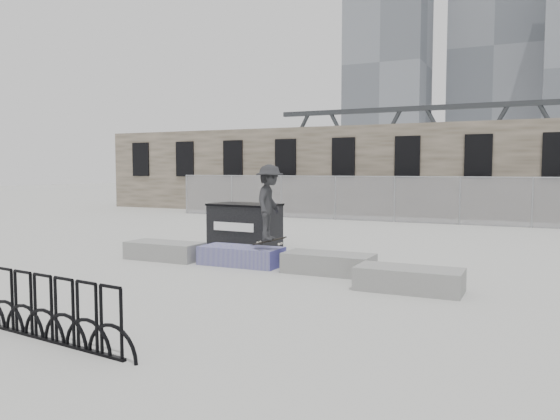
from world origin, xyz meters
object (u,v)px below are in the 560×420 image
object	(u,v)px
planter_center_left	(241,255)
planter_center_right	(329,262)
planter_offset	(409,278)
dumpster	(245,226)
bike_rack	(14,302)
planter_far_left	(165,250)
skateboarder	(269,202)

from	to	relation	value
planter_center_left	planter_center_right	xyz separation A→B (m)	(2.28, -0.08, 0.00)
planter_center_left	planter_offset	distance (m)	4.42
planter_offset	dumpster	distance (m)	6.71
planter_offset	bike_rack	xyz separation A→B (m)	(-4.53, -5.08, 0.19)
planter_center_right	planter_offset	distance (m)	2.24
planter_center_right	planter_offset	bearing A→B (deg)	-26.66
planter_center_left	bike_rack	bearing A→B (deg)	-92.21
planter_center_left	bike_rack	distance (m)	6.17
planter_far_left	planter_center_right	size ratio (longest dim) A/B	1.00
skateboarder	planter_center_right	bearing A→B (deg)	-100.42
planter_offset	planter_center_right	bearing A→B (deg)	153.34
planter_center_right	planter_far_left	bearing A→B (deg)	-179.63
planter_far_left	dumpster	bearing A→B (deg)	71.79
planter_center_right	dumpster	distance (m)	4.49
planter_far_left	planter_offset	distance (m)	6.56
bike_rack	skateboarder	xyz separation A→B (m)	(1.04, 6.09, 1.12)
planter_center_left	planter_center_right	bearing A→B (deg)	-1.96
planter_center_left	dumpster	world-z (taller)	dumpster
planter_center_left	planter_offset	size ratio (longest dim) A/B	1.00
planter_offset	dumpster	size ratio (longest dim) A/B	0.96
planter_center_left	planter_center_right	distance (m)	2.28
planter_far_left	planter_center_left	bearing A→B (deg)	2.77
planter_center_left	dumpster	bearing A→B (deg)	117.15
planter_center_left	skateboarder	bearing A→B (deg)	-5.13
planter_offset	bike_rack	distance (m)	6.81
planter_far_left	planter_center_right	bearing A→B (deg)	0.37
planter_center_right	planter_offset	world-z (taller)	same
skateboarder	bike_rack	bearing A→B (deg)	160.09
planter_center_right	bike_rack	xyz separation A→B (m)	(-2.52, -6.09, 0.19)
dumpster	skateboarder	distance (m)	3.51
planter_far_left	planter_center_left	size ratio (longest dim) A/B	1.00
planter_center_left	planter_center_right	world-z (taller)	same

